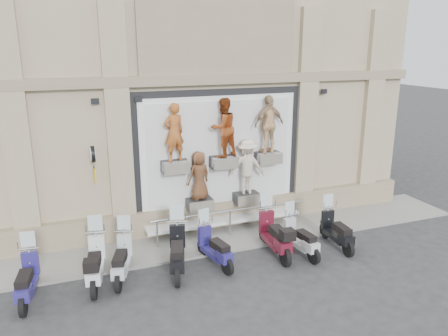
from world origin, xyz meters
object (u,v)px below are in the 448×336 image
at_px(clock_sign_bracket, 93,159).
at_px(scooter_d, 177,243).
at_px(guard_rail, 230,224).
at_px(scooter_b, 95,254).
at_px(scooter_a, 26,271).
at_px(scooter_g, 301,231).
at_px(scooter_f, 275,227).
at_px(scooter_h, 337,224).
at_px(scooter_c, 121,252).
at_px(scooter_e, 215,240).

height_order(clock_sign_bracket, scooter_d, clock_sign_bracket).
distance_m(guard_rail, scooter_b, 4.39).
relative_size(scooter_a, scooter_g, 1.04).
bearing_deg(scooter_f, scooter_g, -18.67).
height_order(scooter_b, scooter_h, scooter_b).
bearing_deg(scooter_d, scooter_a, -163.81).
bearing_deg(clock_sign_bracket, scooter_d, -47.05).
bearing_deg(scooter_b, scooter_a, -163.22).
xyz_separation_m(scooter_c, scooter_h, (6.25, -0.40, -0.02)).
relative_size(scooter_a, scooter_h, 1.02).
xyz_separation_m(scooter_e, scooter_f, (1.83, -0.00, 0.12)).
bearing_deg(scooter_e, scooter_b, 165.80).
distance_m(clock_sign_bracket, scooter_h, 7.29).
bearing_deg(guard_rail, scooter_c, -159.52).
bearing_deg(guard_rail, scooter_h, -31.85).
relative_size(guard_rail, scooter_h, 2.79).
relative_size(clock_sign_bracket, scooter_h, 0.56).
xyz_separation_m(scooter_a, scooter_e, (4.71, 0.07, -0.02)).
distance_m(scooter_a, scooter_h, 8.49).
distance_m(scooter_d, scooter_g, 3.57).
height_order(scooter_e, scooter_g, scooter_e).
relative_size(guard_rail, scooter_b, 2.56).
height_order(guard_rail, scooter_a, scooter_a).
xyz_separation_m(clock_sign_bracket, scooter_a, (-1.84, -2.01, -2.05)).
distance_m(scooter_f, scooter_h, 1.97).
relative_size(scooter_e, scooter_f, 0.86).
distance_m(scooter_g, scooter_h, 1.27).
distance_m(scooter_b, scooter_c, 0.66).
relative_size(scooter_d, scooter_e, 1.15).
xyz_separation_m(scooter_g, scooter_h, (1.27, 0.05, 0.02)).
bearing_deg(scooter_b, scooter_d, 5.34).
bearing_deg(scooter_c, scooter_h, 13.15).
bearing_deg(scooter_a, scooter_f, 7.46).
relative_size(clock_sign_bracket, scooter_d, 0.50).
bearing_deg(scooter_g, guard_rail, 123.69).
relative_size(clock_sign_bracket, scooter_b, 0.52).
height_order(scooter_c, scooter_h, scooter_c).
distance_m(clock_sign_bracket, scooter_g, 6.18).
xyz_separation_m(scooter_a, scooter_g, (7.22, -0.21, -0.03)).
bearing_deg(guard_rail, scooter_f, -61.63).
bearing_deg(scooter_c, scooter_f, 14.58).
bearing_deg(scooter_h, scooter_d, -179.18).
bearing_deg(scooter_c, scooter_a, -157.33).
bearing_deg(scooter_e, clock_sign_bracket, 134.21).
distance_m(scooter_a, scooter_c, 2.25).
distance_m(scooter_c, scooter_h, 6.27).
xyz_separation_m(scooter_d, scooter_f, (2.88, 0.01, 0.01)).
bearing_deg(guard_rail, scooter_a, -165.00).
height_order(guard_rail, scooter_c, scooter_c).
bearing_deg(scooter_h, scooter_b, -179.64).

